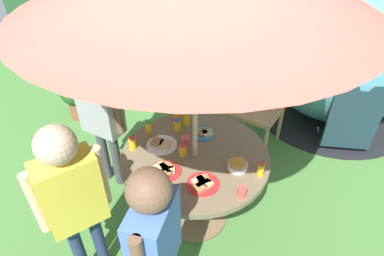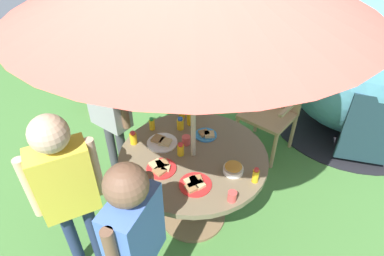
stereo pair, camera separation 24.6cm
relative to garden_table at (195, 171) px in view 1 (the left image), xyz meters
The scene contains 23 objects.
ground_plane 0.56m from the garden_table, ahead, with size 10.00×10.00×0.02m, color #477A38.
garden_table is the anchor object (origin of this frame).
wooden_chair 1.31m from the garden_table, 72.10° to the left, with size 0.61×0.59×1.02m.
dome_tent 2.40m from the garden_table, 58.42° to the left, with size 2.08×2.08×1.71m.
potted_plant 2.12m from the garden_table, 147.72° to the left, with size 0.39×0.39×0.58m.
child_in_pink_shirt 0.88m from the garden_table, 113.36° to the left, with size 0.28×0.38×1.21m.
child_in_grey_shirt 0.98m from the garden_table, 165.79° to the left, with size 0.45×0.28×1.37m.
child_in_yellow_shirt 0.97m from the garden_table, 131.38° to the right, with size 0.38×0.40×1.37m.
child_in_blue_shirt 0.89m from the garden_table, 90.81° to the right, with size 0.23×0.45×1.34m.
snack_bowl 0.40m from the garden_table, 10.77° to the right, with size 0.15×0.15×0.07m.
plate_far_left 0.34m from the garden_table, behind, with size 0.24×0.24×0.03m.
plate_near_left 0.32m from the garden_table, 87.59° to the left, with size 0.18×0.18×0.03m.
plate_back_edge 0.34m from the garden_table, 124.41° to the right, with size 0.22×0.22×0.03m.
plate_center_back 0.37m from the garden_table, 65.92° to the right, with size 0.23×0.23×0.03m.
juice_bottle_near_right 0.41m from the garden_table, 130.30° to the left, with size 0.06×0.06×0.11m.
juice_bottle_far_right 0.46m from the garden_table, 115.82° to the left, with size 0.06×0.06×0.13m.
juice_bottle_center_front 0.56m from the garden_table, 10.64° to the right, with size 0.05×0.05×0.12m.
juice_bottle_mid_left 0.54m from the garden_table, behind, with size 0.06×0.06×0.11m.
juice_bottle_mid_right 0.52m from the garden_table, 159.04° to the left, with size 0.05×0.05×0.11m.
juice_bottle_front_edge 0.25m from the garden_table, 158.29° to the right, with size 0.05×0.05×0.11m.
juice_bottle_spot_a 0.56m from the garden_table, 123.24° to the left, with size 0.06×0.06×0.12m.
cup_near 0.26m from the garden_table, 134.94° to the left, with size 0.07×0.07×0.07m, color #E04C47.
cup_far 0.55m from the garden_table, 38.23° to the right, with size 0.06×0.06×0.07m, color #E04C47.
Camera 1 is at (0.45, -1.79, 2.39)m, focal length 30.46 mm.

